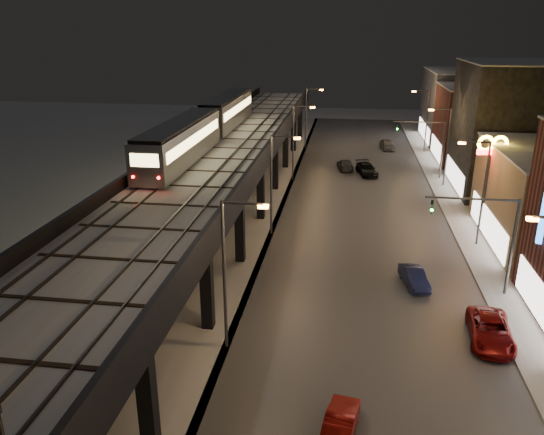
{
  "coord_description": "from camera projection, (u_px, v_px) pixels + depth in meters",
  "views": [
    {
      "loc": [
        5.69,
        -12.79,
        17.63
      ],
      "look_at": [
        0.71,
        21.73,
        5.0
      ],
      "focal_mm": 35.0,
      "sensor_mm": 36.0,
      "label": 1
    }
  ],
  "objects": [
    {
      "name": "streetlight_left_4",
      "position": [
        308.0,
        114.0,
        79.29
      ],
      "size": [
        2.57,
        0.28,
        9.0
      ],
      "color": "#38383A",
      "rests_on": "ground"
    },
    {
      "name": "road_surface",
      "position": [
        363.0,
        223.0,
        50.22
      ],
      "size": [
        17.0,
        120.0,
        0.06
      ],
      "primitive_type": "cube",
      "color": "#46474D",
      "rests_on": "ground"
    },
    {
      "name": "car_onc_red",
      "position": [
        387.0,
        145.0,
        79.97
      ],
      "size": [
        2.42,
        4.61,
        1.49
      ],
      "primitive_type": "imported",
      "rotation": [
        0.0,
        0.0,
        0.16
      ],
      "color": "#5B5D61",
      "rests_on": "ground"
    },
    {
      "name": "streetlight_left_2",
      "position": [
        274.0,
        178.0,
        45.79
      ],
      "size": [
        2.57,
        0.28,
        9.0
      ],
      "color": "#38383A",
      "rests_on": "ground"
    },
    {
      "name": "streetlight_right_4",
      "position": [
        425.0,
        117.0,
        76.99
      ],
      "size": [
        2.56,
        0.28,
        9.0
      ],
      "color": "#38383A",
      "rests_on": "ground"
    },
    {
      "name": "car_onc_white",
      "position": [
        367.0,
        170.0,
        66.24
      ],
      "size": [
        3.11,
        5.27,
        1.43
      ],
      "primitive_type": "imported",
      "rotation": [
        0.0,
        0.0,
        0.24
      ],
      "color": "black",
      "rests_on": "ground"
    },
    {
      "name": "subway_train",
      "position": [
        208.0,
        123.0,
        53.83
      ],
      "size": [
        2.84,
        35.0,
        3.4
      ],
      "color": "gray",
      "rests_on": "viaduct_trackbed"
    },
    {
      "name": "streetlight_right_3",
      "position": [
        445.0,
        142.0,
        60.23
      ],
      "size": [
        2.56,
        0.28,
        9.0
      ],
      "color": "#38383A",
      "rests_on": "ground"
    },
    {
      "name": "streetlight_right_2",
      "position": [
        481.0,
        186.0,
        43.48
      ],
      "size": [
        2.56,
        0.28,
        9.0
      ],
      "color": "#38383A",
      "rests_on": "ground"
    },
    {
      "name": "viaduct_parapet_far",
      "position": [
        167.0,
        154.0,
        47.5
      ],
      "size": [
        0.3,
        100.0,
        1.1
      ],
      "primitive_type": "cube",
      "color": "black",
      "rests_on": "elevated_viaduct"
    },
    {
      "name": "building_f",
      "position": [
        465.0,
        106.0,
        84.27
      ],
      "size": [
        12.2,
        16.2,
        11.16
      ],
      "color": "#484953",
      "rests_on": "ground"
    },
    {
      "name": "streetlight_left_3",
      "position": [
        295.0,
        137.0,
        62.54
      ],
      "size": [
        2.57,
        0.28,
        9.0
      ],
      "color": "#38383A",
      "rests_on": "ground"
    },
    {
      "name": "viaduct_parapet_streetside",
      "position": [
        262.0,
        157.0,
        46.33
      ],
      "size": [
        0.3,
        100.0,
        1.1
      ],
      "primitive_type": "cube",
      "color": "black",
      "rests_on": "elevated_viaduct"
    },
    {
      "name": "traffic_light_rig_b",
      "position": [
        433.0,
        143.0,
        63.39
      ],
      "size": [
        6.1,
        0.34,
        7.0
      ],
      "color": "#38383A",
      "rests_on": "ground"
    },
    {
      "name": "elevated_viaduct",
      "position": [
        214.0,
        169.0,
        47.19
      ],
      "size": [
        9.0,
        100.0,
        6.3
      ],
      "color": "black",
      "rests_on": "ground"
    },
    {
      "name": "car_mid_dark",
      "position": [
        345.0,
        165.0,
        68.74
      ],
      "size": [
        2.42,
        4.62,
        1.28
      ],
      "primitive_type": "imported",
      "rotation": [
        0.0,
        0.0,
        3.29
      ],
      "color": "#35383B",
      "rests_on": "ground"
    },
    {
      "name": "building_d",
      "position": [
        518.0,
        129.0,
        57.7
      ],
      "size": [
        12.2,
        13.2,
        14.16
      ],
      "color": "black",
      "rests_on": "ground"
    },
    {
      "name": "car_onc_dark",
      "position": [
        490.0,
        331.0,
        31.17
      ],
      "size": [
        2.85,
        5.34,
        1.43
      ],
      "primitive_type": "imported",
      "rotation": [
        0.0,
        0.0,
        -0.1
      ],
      "color": "maroon",
      "rests_on": "ground"
    },
    {
      "name": "under_viaduct_pavement",
      "position": [
        224.0,
        216.0,
        52.03
      ],
      "size": [
        11.0,
        120.0,
        0.06
      ],
      "primitive_type": "cube",
      "color": "#9FA1A8",
      "rests_on": "ground"
    },
    {
      "name": "sign_mcdonalds",
      "position": [
        491.0,
        156.0,
        45.61
      ],
      "size": [
        2.64,
        0.5,
        8.88
      ],
      "color": "#38383A",
      "rests_on": "ground"
    },
    {
      "name": "building_e",
      "position": [
        485.0,
        125.0,
        71.41
      ],
      "size": [
        12.2,
        12.2,
        10.16
      ],
      "color": "brown",
      "rests_on": "ground"
    },
    {
      "name": "car_near_white",
      "position": [
        341.0,
        423.0,
        24.07
      ],
      "size": [
        1.91,
        3.98,
        1.26
      ],
      "primitive_type": "imported",
      "rotation": [
        0.0,
        0.0,
        2.99
      ],
      "color": "#690B09",
      "rests_on": "ground"
    },
    {
      "name": "viaduct_trackbed",
      "position": [
        214.0,
        160.0,
        47.05
      ],
      "size": [
        8.4,
        100.0,
        0.32
      ],
      "color": "#B2B7C1",
      "rests_on": "elevated_viaduct"
    },
    {
      "name": "streetlight_left_1",
      "position": [
        229.0,
        266.0,
        29.04
      ],
      "size": [
        2.57,
        0.28,
        9.0
      ],
      "color": "#38383A",
      "rests_on": "ground"
    },
    {
      "name": "car_onc_silver",
      "position": [
        414.0,
        278.0,
        37.91
      ],
      "size": [
        2.06,
        4.0,
        1.26
      ],
      "primitive_type": "imported",
      "rotation": [
        0.0,
        0.0,
        0.2
      ],
      "color": "#13173A",
      "rests_on": "ground"
    },
    {
      "name": "sidewalk_right",
      "position": [
        472.0,
        228.0,
        48.86
      ],
      "size": [
        4.0,
        120.0,
        0.14
      ],
      "primitive_type": "cube",
      "color": "#9FA1A8",
      "rests_on": "ground"
    },
    {
      "name": "traffic_light_rig_a",
      "position": [
        496.0,
        234.0,
        35.48
      ],
      "size": [
        6.1,
        0.34,
        7.0
      ],
      "color": "#38383A",
      "rests_on": "ground"
    }
  ]
}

